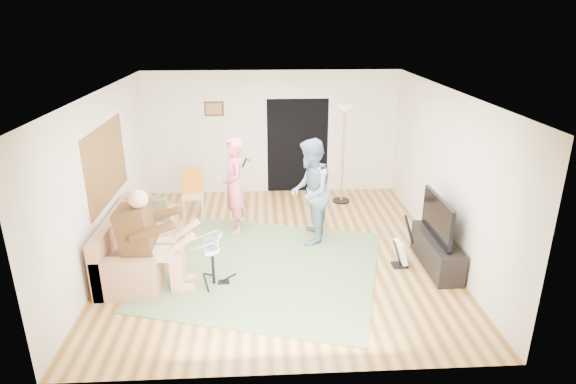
# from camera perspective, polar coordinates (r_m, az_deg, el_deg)

# --- Properties ---
(floor) EXTENTS (6.00, 6.00, 0.00)m
(floor) POSITION_cam_1_polar(r_m,az_deg,el_deg) (8.27, -1.18, -7.02)
(floor) COLOR brown
(floor) RESTS_ON ground
(walls) EXTENTS (5.50, 6.00, 2.70)m
(walls) POSITION_cam_1_polar(r_m,az_deg,el_deg) (7.75, -1.25, 1.89)
(walls) COLOR beige
(walls) RESTS_ON floor
(ceiling) EXTENTS (6.00, 6.00, 0.00)m
(ceiling) POSITION_cam_1_polar(r_m,az_deg,el_deg) (7.43, -1.33, 11.82)
(ceiling) COLOR white
(ceiling) RESTS_ON walls
(window_blinds) EXTENTS (0.00, 2.05, 2.05)m
(window_blinds) POSITION_cam_1_polar(r_m,az_deg,el_deg) (8.26, -20.73, 3.19)
(window_blinds) COLOR brown
(window_blinds) RESTS_ON walls
(doorway) EXTENTS (2.10, 0.00, 2.10)m
(doorway) POSITION_cam_1_polar(r_m,az_deg,el_deg) (10.72, 1.14, 5.46)
(doorway) COLOR black
(doorway) RESTS_ON walls
(picture_frame) EXTENTS (0.42, 0.03, 0.32)m
(picture_frame) POSITION_cam_1_polar(r_m,az_deg,el_deg) (10.56, -8.76, 9.72)
(picture_frame) COLOR #3F2314
(picture_frame) RESTS_ON walls
(area_rug) EXTENTS (4.17, 4.10, 0.02)m
(area_rug) POSITION_cam_1_polar(r_m,az_deg,el_deg) (7.75, -2.55, -8.96)
(area_rug) COLOR #536E43
(area_rug) RESTS_ON floor
(sofa) EXTENTS (0.89, 2.17, 0.88)m
(sofa) POSITION_cam_1_polar(r_m,az_deg,el_deg) (8.08, -17.70, -6.44)
(sofa) COLOR #A87454
(sofa) RESTS_ON floor
(drummer) EXTENTS (0.99, 0.55, 1.53)m
(drummer) POSITION_cam_1_polar(r_m,az_deg,el_deg) (7.28, -15.71, -6.62)
(drummer) COLOR #482D14
(drummer) RESTS_ON sofa
(drum_kit) EXTENTS (0.40, 0.71, 0.73)m
(drum_kit) POSITION_cam_1_polar(r_m,az_deg,el_deg) (7.27, -8.89, -8.54)
(drum_kit) COLOR black
(drum_kit) RESTS_ON floor
(singer) EXTENTS (0.58, 0.73, 1.77)m
(singer) POSITION_cam_1_polar(r_m,az_deg,el_deg) (8.75, -6.40, 0.73)
(singer) COLOR #E96581
(singer) RESTS_ON floor
(microphone) EXTENTS (0.06, 0.06, 0.24)m
(microphone) POSITION_cam_1_polar(r_m,az_deg,el_deg) (8.61, -5.19, 3.49)
(microphone) COLOR black
(microphone) RESTS_ON singer
(guitarist) EXTENTS (0.85, 1.01, 1.85)m
(guitarist) POSITION_cam_1_polar(r_m,az_deg,el_deg) (8.28, 2.64, 0.00)
(guitarist) COLOR slate
(guitarist) RESTS_ON floor
(guitar_held) EXTENTS (0.22, 0.61, 0.26)m
(guitar_held) POSITION_cam_1_polar(r_m,az_deg,el_deg) (8.19, 4.07, 2.22)
(guitar_held) COLOR white
(guitar_held) RESTS_ON guitarist
(guitar_spare) EXTENTS (0.32, 0.29, 0.89)m
(guitar_spare) POSITION_cam_1_polar(r_m,az_deg,el_deg) (7.90, 13.28, -6.91)
(guitar_spare) COLOR black
(guitar_spare) RESTS_ON floor
(torchiere_lamp) EXTENTS (0.37, 0.37, 2.07)m
(torchiere_lamp) POSITION_cam_1_polar(r_m,az_deg,el_deg) (10.03, 6.62, 6.46)
(torchiere_lamp) COLOR black
(torchiere_lamp) RESTS_ON floor
(dining_chair) EXTENTS (0.44, 0.46, 0.97)m
(dining_chair) POSITION_cam_1_polar(r_m,az_deg,el_deg) (9.72, -11.13, -0.90)
(dining_chair) COLOR tan
(dining_chair) RESTS_ON floor
(tv_cabinet) EXTENTS (0.40, 1.40, 0.50)m
(tv_cabinet) POSITION_cam_1_polar(r_m,az_deg,el_deg) (8.06, 17.19, -6.80)
(tv_cabinet) COLOR black
(tv_cabinet) RESTS_ON floor
(television) EXTENTS (0.06, 1.19, 0.65)m
(television) POSITION_cam_1_polar(r_m,az_deg,el_deg) (7.79, 17.30, -2.89)
(television) COLOR black
(television) RESTS_ON tv_cabinet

